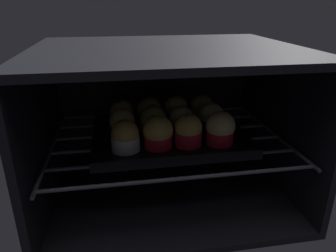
{
  "coord_description": "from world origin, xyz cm",
  "views": [
    {
      "loc": [
        -11.85,
        -47.38,
        45.03
      ],
      "look_at": [
        0.0,
        21.15,
        17.13
      ],
      "focal_mm": 33.67,
      "sensor_mm": 36.0,
      "label": 1
    }
  ],
  "objects": [
    {
      "name": "baking_tray",
      "position": [
        0.0,
        21.15,
        14.69
      ],
      "size": [
        35.26,
        28.25,
        2.2
      ],
      "color": "black",
      "rests_on": "oven_rack"
    },
    {
      "name": "muffin_row2_col0",
      "position": [
        -10.61,
        28.41,
        18.22
      ],
      "size": [
        6.03,
        6.03,
        6.67
      ],
      "color": "#1928B7",
      "rests_on": "baking_tray"
    },
    {
      "name": "muffin_row0_col1",
      "position": [
        -3.37,
        14.3,
        18.5
      ],
      "size": [
        6.5,
        6.5,
        7.29
      ],
      "color": "red",
      "rests_on": "baking_tray"
    },
    {
      "name": "muffin_row2_col1",
      "position": [
        -3.7,
        27.96,
        18.45
      ],
      "size": [
        6.09,
        6.09,
        7.14
      ],
      "color": "red",
      "rests_on": "baking_tray"
    },
    {
      "name": "oven_cavity",
      "position": [
        0.0,
        26.25,
        17.0
      ],
      "size": [
        59.0,
        47.0,
        37.0
      ],
      "color": "black",
      "rests_on": "ground"
    },
    {
      "name": "muffin_row2_col2",
      "position": [
        3.31,
        28.31,
        18.41
      ],
      "size": [
        6.03,
        6.03,
        7.07
      ],
      "color": "#1928B7",
      "rests_on": "baking_tray"
    },
    {
      "name": "muffin_row0_col3",
      "position": [
        10.42,
        13.8,
        18.63
      ],
      "size": [
        6.5,
        6.5,
        7.45
      ],
      "color": "red",
      "rests_on": "baking_tray"
    },
    {
      "name": "muffin_row1_col2",
      "position": [
        3.17,
        20.77,
        18.19
      ],
      "size": [
        6.03,
        6.03,
        6.73
      ],
      "color": "#7A238C",
      "rests_on": "baking_tray"
    },
    {
      "name": "oven_rack",
      "position": [
        0.0,
        22.0,
        13.6
      ],
      "size": [
        54.8,
        42.0,
        0.8
      ],
      "color": "#51515B",
      "rests_on": "oven_cavity"
    },
    {
      "name": "muffin_row0_col0",
      "position": [
        -10.38,
        13.94,
        18.24
      ],
      "size": [
        6.03,
        6.03,
        6.8
      ],
      "color": "silver",
      "rests_on": "baking_tray"
    },
    {
      "name": "muffin_row1_col1",
      "position": [
        -3.46,
        21.32,
        18.32
      ],
      "size": [
        6.32,
        6.32,
        7.1
      ],
      "color": "silver",
      "rests_on": "baking_tray"
    },
    {
      "name": "muffin_row1_col3",
      "position": [
        10.53,
        20.92,
        18.45
      ],
      "size": [
        6.03,
        6.03,
        7.13
      ],
      "color": "#1928B7",
      "rests_on": "baking_tray"
    },
    {
      "name": "muffin_row2_col3",
      "position": [
        10.21,
        28.41,
        18.32
      ],
      "size": [
        6.03,
        6.03,
        6.94
      ],
      "color": "silver",
      "rests_on": "baking_tray"
    },
    {
      "name": "muffin_row1_col0",
      "position": [
        -10.7,
        21.0,
        18.33
      ],
      "size": [
        6.03,
        6.03,
        6.94
      ],
      "color": "#0C8C84",
      "rests_on": "baking_tray"
    },
    {
      "name": "muffin_row0_col2",
      "position": [
        3.28,
        14.25,
        18.57
      ],
      "size": [
        6.04,
        6.04,
        7.14
      ],
      "color": "red",
      "rests_on": "baking_tray"
    }
  ]
}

